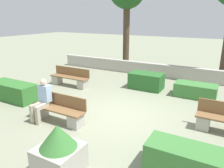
{
  "coord_description": "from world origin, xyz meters",
  "views": [
    {
      "loc": [
        3.18,
        -5.94,
        3.19
      ],
      "look_at": [
        -0.42,
        0.5,
        0.9
      ],
      "focal_mm": 35.0,
      "sensor_mm": 36.0,
      "label": 1
    }
  ],
  "objects_px": {
    "planter_corner_left": "(59,150)",
    "bench_right_side": "(70,79)",
    "bench_front": "(58,111)",
    "person_seated_man": "(42,98)"
  },
  "relations": [
    {
      "from": "bench_right_side",
      "to": "planter_corner_left",
      "type": "distance_m",
      "value": 6.13
    },
    {
      "from": "planter_corner_left",
      "to": "bench_front",
      "type": "bearing_deg",
      "value": 133.42
    },
    {
      "from": "person_seated_man",
      "to": "bench_front",
      "type": "bearing_deg",
      "value": 16.26
    },
    {
      "from": "bench_front",
      "to": "planter_corner_left",
      "type": "bearing_deg",
      "value": -46.58
    },
    {
      "from": "bench_front",
      "to": "planter_corner_left",
      "type": "relative_size",
      "value": 1.78
    },
    {
      "from": "bench_right_side",
      "to": "person_seated_man",
      "type": "distance_m",
      "value": 3.64
    },
    {
      "from": "planter_corner_left",
      "to": "bench_right_side",
      "type": "bearing_deg",
      "value": 127.66
    },
    {
      "from": "person_seated_man",
      "to": "bench_right_side",
      "type": "bearing_deg",
      "value": 116.34
    },
    {
      "from": "bench_right_side",
      "to": "planter_corner_left",
      "type": "relative_size",
      "value": 1.85
    },
    {
      "from": "bench_right_side",
      "to": "bench_front",
      "type": "bearing_deg",
      "value": -63.41
    }
  ]
}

